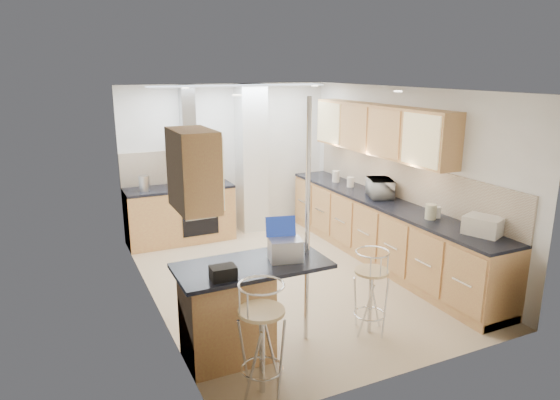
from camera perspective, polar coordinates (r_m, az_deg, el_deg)
name	(u,v)px	position (r m, az deg, el deg)	size (l,w,h in m)	color
ground	(290,278)	(6.83, 1.13, -8.91)	(4.80, 4.80, 0.00)	#CCB688
room_shell	(300,159)	(6.83, 2.25, 4.66)	(3.64, 4.84, 2.51)	silver
right_counter	(382,231)	(7.41, 11.63, -3.47)	(0.63, 4.40, 0.92)	#BC754B
back_counter	(180,214)	(8.23, -11.35, -1.58)	(1.70, 0.63, 0.92)	#BC754B
peninsula	(253,308)	(5.01, -3.13, -12.22)	(1.47, 0.72, 0.94)	#BC754B
microwave	(380,188)	(7.42, 11.39, 1.35)	(0.48, 0.33, 0.27)	silver
laptop	(285,250)	(4.86, 0.61, -5.70)	(0.31, 0.23, 0.21)	#A5A7AD
bag	(223,273)	(4.48, -6.51, -8.27)	(0.22, 0.16, 0.12)	black
bar_stool_near	(262,339)	(4.42, -2.10, -15.57)	(0.42, 0.42, 1.04)	#DBB676
bar_stool_end	(371,292)	(5.43, 10.33, -10.29)	(0.38, 0.38, 0.93)	#DBB676
jar_a	(336,176)	(8.31, 6.41, 2.71)	(0.12, 0.12, 0.19)	silver
jar_b	(350,182)	(7.98, 8.05, 2.04)	(0.11, 0.11, 0.16)	silver
jar_c	(431,212)	(6.51, 16.85, -1.28)	(0.14, 0.14, 0.19)	beige
jar_d	(437,212)	(6.60, 17.49, -1.34)	(0.10, 0.10, 0.14)	silver
bread_bin	(483,225)	(6.11, 22.23, -2.71)	(0.31, 0.39, 0.21)	silver
kettle	(144,183)	(7.92, -15.27, 1.85)	(0.16, 0.16, 0.24)	#A9ABAE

